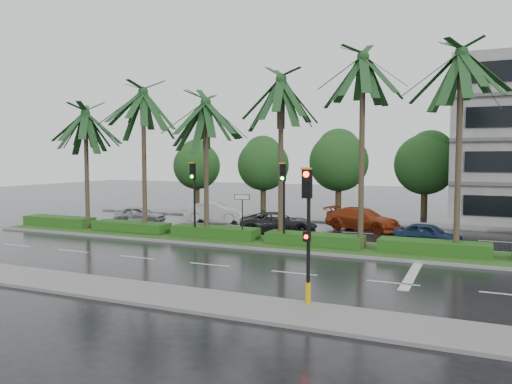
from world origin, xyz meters
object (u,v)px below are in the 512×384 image
at_px(car_darkgrey, 278,223).
at_px(car_blue, 428,234).
at_px(car_white, 215,212).
at_px(car_red, 362,219).
at_px(signal_median_left, 193,189).
at_px(car_silver, 140,215).
at_px(signal_near, 308,230).
at_px(street_sign, 242,206).

xyz_separation_m(car_darkgrey, car_blue, (9.00, -0.70, -0.06)).
height_order(car_white, car_red, car_red).
bearing_deg(car_red, car_white, 107.83).
xyz_separation_m(signal_median_left, car_silver, (-7.50, 4.92, -2.37)).
relative_size(signal_near, signal_median_left, 1.00).
xyz_separation_m(signal_near, street_sign, (-7.00, 9.87, -0.38)).
distance_m(street_sign, car_silver, 11.62).
bearing_deg(signal_median_left, signal_near, -44.09).
bearing_deg(signal_median_left, street_sign, 3.47).
xyz_separation_m(car_white, car_darkgrey, (6.50, -3.63, -0.06)).
height_order(car_darkgrey, car_red, car_red).
bearing_deg(car_blue, car_darkgrey, 97.05).
distance_m(car_darkgrey, car_red, 5.82).
relative_size(car_white, car_red, 0.87).
height_order(car_white, car_darkgrey, car_white).
bearing_deg(car_silver, car_white, -66.16).
xyz_separation_m(signal_near, signal_median_left, (-10.00, 9.69, 0.49)).
relative_size(car_white, car_blue, 1.22).
bearing_deg(street_sign, car_blue, 20.33).
bearing_deg(car_blue, street_sign, 121.85).
bearing_deg(car_red, car_blue, -116.72).
distance_m(car_white, car_red, 11.00).
bearing_deg(car_red, signal_median_left, 152.88).
xyz_separation_m(signal_median_left, car_red, (8.00, 8.09, -2.26)).
height_order(signal_near, car_darkgrey, signal_near).
distance_m(car_silver, car_darkgrey, 11.01).
bearing_deg(street_sign, signal_median_left, -176.53).
bearing_deg(car_red, signal_near, -156.02).
height_order(signal_near, car_blue, signal_near).
bearing_deg(car_darkgrey, signal_near, -178.01).
bearing_deg(car_silver, signal_near, -140.70).
xyz_separation_m(signal_near, car_blue, (2.50, 13.39, -1.89)).
bearing_deg(signal_near, signal_median_left, 135.91).
relative_size(car_darkgrey, car_blue, 1.34).
bearing_deg(street_sign, signal_near, -54.66).
bearing_deg(signal_near, car_red, 96.42).
distance_m(signal_median_left, car_red, 11.60).
distance_m(car_darkgrey, car_blue, 9.03).
xyz_separation_m(car_silver, car_red, (15.50, 3.16, 0.11)).
bearing_deg(car_white, street_sign, -154.59).
bearing_deg(car_white, car_darkgrey, -131.16).
distance_m(car_white, car_blue, 16.10).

